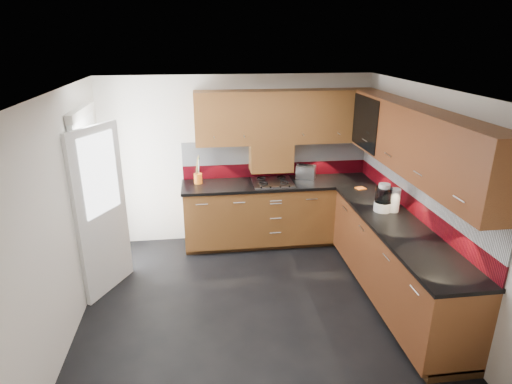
{
  "coord_description": "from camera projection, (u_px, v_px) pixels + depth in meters",
  "views": [
    {
      "loc": [
        -0.52,
        -4.13,
        2.9
      ],
      "look_at": [
        0.11,
        0.65,
        1.12
      ],
      "focal_mm": 30.0,
      "sensor_mm": 36.0,
      "label": 1
    }
  ],
  "objects": [
    {
      "name": "room",
      "position": [
        254.0,
        180.0,
        4.39
      ],
      "size": [
        4.0,
        3.8,
        2.64
      ],
      "color": "black"
    },
    {
      "name": "base_cabinets",
      "position": [
        329.0,
        236.0,
        5.55
      ],
      "size": [
        2.7,
        3.2,
        0.95
      ],
      "color": "#5F3015",
      "rests_on": "room"
    },
    {
      "name": "countertop",
      "position": [
        330.0,
        202.0,
        5.37
      ],
      "size": [
        2.72,
        3.22,
        0.04
      ],
      "color": "black",
      "rests_on": "base_cabinets"
    },
    {
      "name": "backsplash",
      "position": [
        343.0,
        174.0,
        5.51
      ],
      "size": [
        2.7,
        3.2,
        0.54
      ],
      "color": "maroon",
      "rests_on": "countertop"
    },
    {
      "name": "upper_cabinets",
      "position": [
        347.0,
        128.0,
        5.15
      ],
      "size": [
        2.5,
        3.2,
        0.72
      ],
      "color": "#5F3015",
      "rests_on": "room"
    },
    {
      "name": "extractor_hood",
      "position": [
        271.0,
        157.0,
        6.04
      ],
      "size": [
        0.6,
        0.33,
        0.4
      ],
      "primitive_type": "cube",
      "color": "#5F3015",
      "rests_on": "room"
    },
    {
      "name": "glass_cabinet",
      "position": [
        376.0,
        121.0,
        5.46
      ],
      "size": [
        0.32,
        0.8,
        0.66
      ],
      "color": "black",
      "rests_on": "room"
    },
    {
      "name": "back_door",
      "position": [
        96.0,
        203.0,
        5.03
      ],
      "size": [
        0.42,
        1.19,
        2.04
      ],
      "color": "white",
      "rests_on": "room"
    },
    {
      "name": "gas_hob",
      "position": [
        273.0,
        182.0,
        6.0
      ],
      "size": [
        0.56,
        0.5,
        0.04
      ],
      "color": "silver",
      "rests_on": "countertop"
    },
    {
      "name": "utensil_pot",
      "position": [
        198.0,
        177.0,
        5.96
      ],
      "size": [
        0.11,
        0.11,
        0.4
      ],
      "color": "orange",
      "rests_on": "countertop"
    },
    {
      "name": "toaster",
      "position": [
        306.0,
        172.0,
        6.18
      ],
      "size": [
        0.31,
        0.26,
        0.2
      ],
      "color": "silver",
      "rests_on": "countertop"
    },
    {
      "name": "food_processor",
      "position": [
        383.0,
        199.0,
        5.0
      ],
      "size": [
        0.2,
        0.2,
        0.34
      ],
      "color": "white",
      "rests_on": "countertop"
    },
    {
      "name": "paper_towel",
      "position": [
        394.0,
        200.0,
        5.0
      ],
      "size": [
        0.15,
        0.15,
        0.28
      ],
      "primitive_type": "cylinder",
      "rotation": [
        0.0,
        0.0,
        0.14
      ],
      "color": "white",
      "rests_on": "countertop"
    },
    {
      "name": "orange_cloth",
      "position": [
        360.0,
        188.0,
        5.78
      ],
      "size": [
        0.15,
        0.14,
        0.01
      ],
      "primitive_type": "cube",
      "rotation": [
        0.0,
        0.0,
        0.26
      ],
      "color": "orange",
      "rests_on": "countertop"
    }
  ]
}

